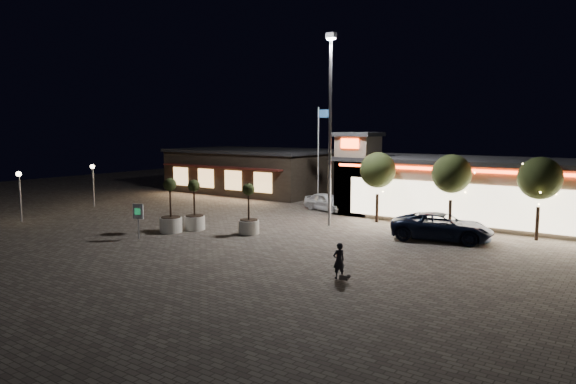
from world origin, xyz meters
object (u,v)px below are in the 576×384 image
Objects in this scene: white_sedan at (327,202)px; planter_mid at (171,216)px; valet_sign at (138,214)px; pedestrian at (339,261)px; planter_left at (194,214)px; pickup_truck at (441,227)px.

planter_mid is (-3.59, -12.69, 0.33)m from white_sedan.
valet_sign reaches higher than white_sedan.
pedestrian is at bearing -0.77° from valet_sign.
planter_mid reaches higher than pedestrian.
pedestrian is 13.62m from planter_mid.
white_sedan is 2.01× the size of valet_sign.
white_sedan is at bearing 74.21° from planter_mid.
pickup_truck is at bearing 23.51° from planter_left.
planter_left reaches higher than pickup_truck.
white_sedan is at bearing 75.22° from planter_left.
valet_sign is at bearing -61.07° from pedestrian.
pedestrian is at bearing 161.38° from pickup_truck.
white_sedan is 13.20m from planter_mid.
planter_mid is (-14.40, -7.41, 0.25)m from pickup_truck.
valet_sign is at bearing -99.60° from planter_left.
white_sedan is 18.16m from pedestrian.
pedestrian is 13.37m from planter_left.
planter_left is 3.92m from valet_sign.
planter_mid is (-0.61, -1.41, 0.05)m from planter_left.
planter_mid is 1.63× the size of valet_sign.
valet_sign reaches higher than pedestrian.
planter_mid is (-13.37, 2.61, 0.27)m from pedestrian.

